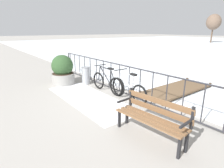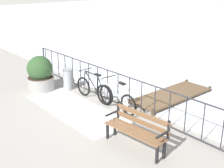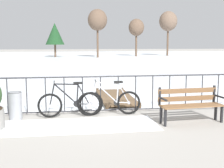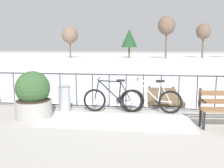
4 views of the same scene
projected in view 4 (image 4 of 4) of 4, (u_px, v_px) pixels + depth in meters
ground_plane at (134, 110)px, 7.41m from camera, size 160.00×160.00×0.00m
frozen_pond at (144, 59)px, 35.22m from camera, size 80.00×56.00×0.03m
snow_patch at (116, 121)px, 6.29m from camera, size 3.85×1.41×0.01m
railing_fence at (135, 91)px, 7.33m from camera, size 9.06×0.06×1.07m
bicycle_near_railing at (113, 99)px, 7.14m from camera, size 1.71×0.52×0.97m
bicycle_second at (152, 100)px, 7.04m from camera, size 1.71×0.52×0.97m
planter_with_shrub at (33, 96)px, 6.55m from camera, size 0.96×0.96×1.24m
trash_bin at (65, 98)px, 7.25m from camera, size 0.35×0.35×0.73m
wooden_dock at (164, 95)px, 9.01m from camera, size 1.10×3.07×0.20m
tree_west_mid at (129, 38)px, 39.65m from camera, size 2.56×2.56×4.61m
tree_centre at (167, 26)px, 36.28m from camera, size 2.53×2.53×6.29m
tree_east_mid at (203, 32)px, 38.51m from camera, size 2.21×2.21×5.35m
tree_far_east at (70, 35)px, 38.92m from camera, size 2.47×2.47×4.97m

